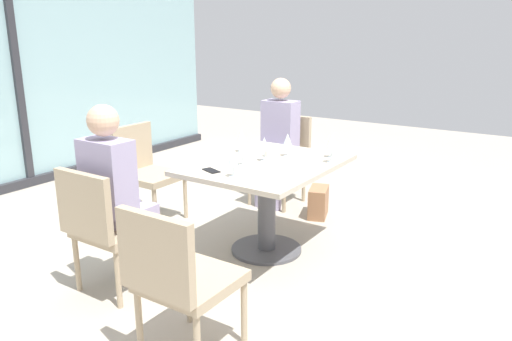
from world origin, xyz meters
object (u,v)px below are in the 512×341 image
at_px(wine_glass_3, 233,158).
at_px(handbag_0, 318,202).
at_px(dining_table_main, 267,185).
at_px(person_far_left, 116,189).
at_px(wine_glass_0, 242,148).
at_px(wine_glass_2, 242,136).
at_px(chair_near_window, 145,167).
at_px(wine_glass_6, 331,145).
at_px(chair_far_left, 105,223).
at_px(wine_glass_4, 332,141).
at_px(chair_far_right, 282,154).
at_px(person_far_right, 277,136).
at_px(cell_phone_on_table, 211,171).
at_px(wine_glass_5, 288,140).
at_px(chair_side_end, 178,275).
at_px(coffee_cup, 270,151).
at_px(wine_glass_1, 264,144).

xyz_separation_m(wine_glass_3, handbag_0, (1.37, 0.01, -0.72)).
height_order(dining_table_main, person_far_left, person_far_left).
relative_size(wine_glass_0, wine_glass_2, 1.00).
height_order(dining_table_main, chair_near_window, chair_near_window).
relative_size(person_far_left, wine_glass_6, 6.81).
bearing_deg(wine_glass_0, chair_far_left, 156.64).
bearing_deg(wine_glass_0, chair_near_window, 81.97).
bearing_deg(wine_glass_6, wine_glass_4, 23.22).
bearing_deg(chair_far_right, person_far_right, -180.00).
bearing_deg(handbag_0, wine_glass_0, 155.69).
bearing_deg(cell_phone_on_table, dining_table_main, -5.02).
bearing_deg(wine_glass_6, wine_glass_5, 91.38).
xyz_separation_m(chair_far_left, cell_phone_on_table, (0.70, -0.32, 0.24)).
distance_m(wine_glass_0, cell_phone_on_table, 0.30).
relative_size(chair_side_end, wine_glass_6, 4.70).
bearing_deg(chair_far_right, cell_phone_on_table, -168.36).
bearing_deg(chair_side_end, cell_phone_on_table, 29.42).
bearing_deg(chair_side_end, chair_near_window, 49.90).
relative_size(dining_table_main, coffee_cup, 13.66).
relative_size(wine_glass_1, wine_glass_2, 1.00).
xyz_separation_m(wine_glass_2, wine_glass_5, (0.08, -0.39, 0.00)).
height_order(chair_side_end, coffee_cup, chair_side_end).
bearing_deg(wine_glass_1, person_far_right, 25.82).
bearing_deg(coffee_cup, cell_phone_on_table, 168.05).
height_order(chair_near_window, wine_glass_3, wine_glass_3).
bearing_deg(person_far_left, handbag_0, -15.07).
distance_m(person_far_left, wine_glass_3, 0.80).
bearing_deg(chair_far_right, wine_glass_4, -129.58).
height_order(chair_far_right, chair_far_left, same).
height_order(wine_glass_4, wine_glass_6, same).
xyz_separation_m(chair_far_right, wine_glass_5, (-0.87, -0.55, 0.37)).
distance_m(wine_glass_1, handbag_0, 1.15).
relative_size(chair_side_end, handbag_0, 2.90).
bearing_deg(chair_far_left, handbag_0, -14.30).
relative_size(wine_glass_1, wine_glass_3, 1.00).
height_order(wine_glass_0, wine_glass_3, same).
bearing_deg(dining_table_main, chair_near_window, 90.00).
relative_size(dining_table_main, chair_far_left, 1.41).
distance_m(chair_side_end, wine_glass_1, 1.53).
height_order(wine_glass_5, handbag_0, wine_glass_5).
relative_size(dining_table_main, chair_near_window, 1.41).
relative_size(chair_near_window, wine_glass_4, 4.70).
height_order(wine_glass_0, wine_glass_5, same).
height_order(chair_near_window, cell_phone_on_table, chair_near_window).
relative_size(chair_side_end, wine_glass_3, 4.70).
xyz_separation_m(chair_far_right, chair_side_end, (-2.53, -0.87, 0.00)).
xyz_separation_m(person_far_left, wine_glass_1, (1.05, -0.48, 0.16)).
distance_m(chair_side_end, wine_glass_3, 1.07).
bearing_deg(wine_glass_3, person_far_right, 19.99).
distance_m(wine_glass_0, wine_glass_2, 0.43).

